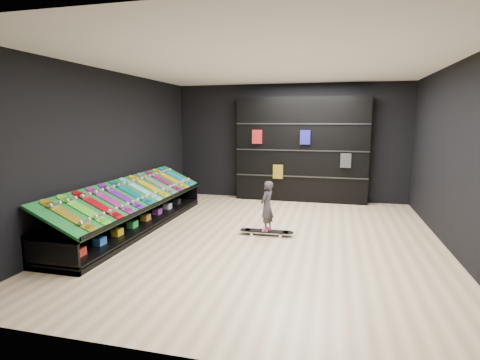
% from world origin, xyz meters
% --- Properties ---
extents(floor, '(6.00, 7.00, 0.01)m').
position_xyz_m(floor, '(0.00, 0.00, 0.00)').
color(floor, beige).
rests_on(floor, ground).
extents(ceiling, '(6.00, 7.00, 0.01)m').
position_xyz_m(ceiling, '(0.00, 0.00, 3.00)').
color(ceiling, white).
rests_on(ceiling, ground).
extents(wall_back, '(6.00, 0.02, 3.00)m').
position_xyz_m(wall_back, '(0.00, 3.50, 1.50)').
color(wall_back, black).
rests_on(wall_back, ground).
extents(wall_front, '(6.00, 0.02, 3.00)m').
position_xyz_m(wall_front, '(0.00, -3.50, 1.50)').
color(wall_front, black).
rests_on(wall_front, ground).
extents(wall_left, '(0.02, 7.00, 3.00)m').
position_xyz_m(wall_left, '(-3.00, 0.00, 1.50)').
color(wall_left, black).
rests_on(wall_left, ground).
extents(wall_right, '(0.02, 7.00, 3.00)m').
position_xyz_m(wall_right, '(3.00, 0.00, 1.50)').
color(wall_right, black).
rests_on(wall_right, ground).
extents(display_rack, '(0.90, 4.50, 0.50)m').
position_xyz_m(display_rack, '(-2.55, 0.00, 0.25)').
color(display_rack, black).
rests_on(display_rack, ground).
extents(turf_ramp, '(0.92, 4.50, 0.46)m').
position_xyz_m(turf_ramp, '(-2.50, 0.00, 0.71)').
color(turf_ramp, '#0D561D').
rests_on(turf_ramp, display_rack).
extents(back_shelving, '(3.31, 0.39, 2.65)m').
position_xyz_m(back_shelving, '(0.33, 3.32, 1.32)').
color(back_shelving, black).
rests_on(back_shelving, ground).
extents(floor_skateboard, '(0.99, 0.25, 0.09)m').
position_xyz_m(floor_skateboard, '(0.00, 0.18, 0.05)').
color(floor_skateboard, black).
rests_on(floor_skateboard, ground).
extents(child, '(0.20, 0.24, 0.55)m').
position_xyz_m(child, '(0.00, 0.18, 0.36)').
color(child, black).
rests_on(child, floor_skateboard).
extents(display_board_0, '(0.93, 0.22, 0.50)m').
position_xyz_m(display_board_0, '(-2.49, -1.90, 0.74)').
color(display_board_0, yellow).
rests_on(display_board_0, turf_ramp).
extents(display_board_1, '(0.93, 0.22, 0.50)m').
position_xyz_m(display_board_1, '(-2.49, -1.55, 0.74)').
color(display_board_1, green).
rests_on(display_board_1, turf_ramp).
extents(display_board_2, '(0.93, 0.22, 0.50)m').
position_xyz_m(display_board_2, '(-2.49, -1.21, 0.74)').
color(display_board_2, red).
rests_on(display_board_2, turf_ramp).
extents(display_board_3, '(0.93, 0.22, 0.50)m').
position_xyz_m(display_board_3, '(-2.49, -0.86, 0.74)').
color(display_board_3, '#2626BF').
rests_on(display_board_3, turf_ramp).
extents(display_board_4, '(0.93, 0.22, 0.50)m').
position_xyz_m(display_board_4, '(-2.49, -0.52, 0.74)').
color(display_board_4, purple).
rests_on(display_board_4, turf_ramp).
extents(display_board_5, '(0.93, 0.22, 0.50)m').
position_xyz_m(display_board_5, '(-2.49, -0.17, 0.74)').
color(display_board_5, '#0C8C99').
rests_on(display_board_5, turf_ramp).
extents(display_board_6, '(0.93, 0.22, 0.50)m').
position_xyz_m(display_board_6, '(-2.49, 0.17, 0.74)').
color(display_board_6, '#0CB2E5').
rests_on(display_board_6, turf_ramp).
extents(display_board_7, '(0.93, 0.22, 0.50)m').
position_xyz_m(display_board_7, '(-2.49, 0.52, 0.74)').
color(display_board_7, yellow).
rests_on(display_board_7, turf_ramp).
extents(display_board_8, '(0.93, 0.22, 0.50)m').
position_xyz_m(display_board_8, '(-2.49, 0.86, 0.74)').
color(display_board_8, black).
rests_on(display_board_8, turf_ramp).
extents(display_board_9, '(0.93, 0.22, 0.50)m').
position_xyz_m(display_board_9, '(-2.49, 1.21, 0.74)').
color(display_board_9, '#E5198C').
rests_on(display_board_9, turf_ramp).
extents(display_board_10, '(0.93, 0.22, 0.50)m').
position_xyz_m(display_board_10, '(-2.49, 1.55, 0.74)').
color(display_board_10, orange).
rests_on(display_board_10, turf_ramp).
extents(display_board_11, '(0.93, 0.22, 0.50)m').
position_xyz_m(display_board_11, '(-2.49, 1.90, 0.74)').
color(display_board_11, blue).
rests_on(display_board_11, turf_ramp).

